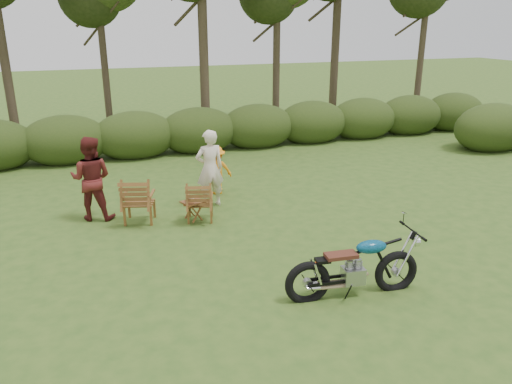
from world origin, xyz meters
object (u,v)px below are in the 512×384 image
object	(u,v)px
motorcycle	(351,294)
child	(217,193)
adult_a	(211,205)
side_table	(193,212)
lawn_chair_left	(141,221)
lawn_chair_right	(201,220)
adult_b	(96,218)
cup	(191,198)

from	to	relation	value
motorcycle	child	distance (m)	5.29
motorcycle	adult_a	distance (m)	4.61
motorcycle	child	bearing A→B (deg)	103.29
motorcycle	side_table	bearing A→B (deg)	120.06
adult_a	lawn_chair_left	bearing A→B (deg)	10.53
lawn_chair_right	lawn_chair_left	size ratio (longest dim) A/B	0.88
lawn_chair_right	child	xyz separation A→B (m)	(0.80, 1.53, 0.00)
motorcycle	side_table	distance (m)	3.99
lawn_chair_left	adult_a	bearing A→B (deg)	-147.37
lawn_chair_right	motorcycle	bearing A→B (deg)	127.72
adult_b	side_table	bearing A→B (deg)	173.75
child	side_table	bearing A→B (deg)	56.93
adult_b	child	xyz separation A→B (m)	(2.87, 0.68, 0.00)
cup	child	distance (m)	1.92
cup	motorcycle	bearing A→B (deg)	-65.96
side_table	adult_a	xyz separation A→B (m)	(0.59, 0.85, -0.23)
side_table	adult_a	bearing A→B (deg)	55.12
side_table	cup	world-z (taller)	cup
side_table	adult_b	world-z (taller)	adult_b
adult_b	child	world-z (taller)	adult_b
lawn_chair_right	child	size ratio (longest dim) A/B	0.74
adult_b	motorcycle	bearing A→B (deg)	147.27
lawn_chair_right	cup	size ratio (longest dim) A/B	6.97
adult_a	child	world-z (taller)	adult_a
side_table	adult_b	distance (m)	2.14
side_table	motorcycle	bearing A→B (deg)	-66.05
lawn_chair_left	side_table	bearing A→B (deg)	175.83
motorcycle	lawn_chair_left	world-z (taller)	motorcycle
lawn_chair_right	lawn_chair_left	xyz separation A→B (m)	(-1.20, 0.34, 0.00)
motorcycle	lawn_chair_right	size ratio (longest dim) A/B	2.33
lawn_chair_right	cup	bearing A→B (deg)	28.16
lawn_chair_left	child	bearing A→B (deg)	-131.43
lawn_chair_left	side_table	world-z (taller)	lawn_chair_left
cup	adult_b	size ratio (longest dim) A/B	0.07
lawn_chair_left	cup	world-z (taller)	cup
lawn_chair_left	adult_b	xyz separation A→B (m)	(-0.87, 0.51, 0.00)
motorcycle	adult_b	distance (m)	5.77
lawn_chair_right	adult_b	world-z (taller)	adult_b
adult_a	cup	bearing A→B (deg)	48.54
lawn_chair_right	cup	distance (m)	0.55
motorcycle	lawn_chair_right	bearing A→B (deg)	117.51
adult_a	child	distance (m)	0.84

